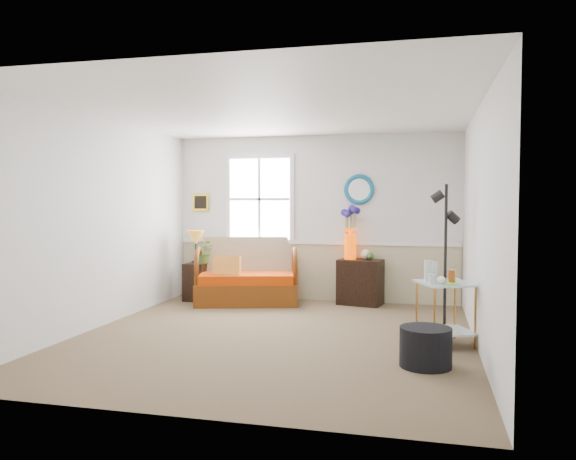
% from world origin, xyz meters
% --- Properties ---
extents(floor, '(4.50, 5.00, 0.01)m').
position_xyz_m(floor, '(0.00, 0.00, 0.00)').
color(floor, brown).
rests_on(floor, ground).
extents(ceiling, '(4.50, 5.00, 0.01)m').
position_xyz_m(ceiling, '(0.00, 0.00, 2.60)').
color(ceiling, white).
rests_on(ceiling, walls).
extents(walls, '(4.51, 5.01, 2.60)m').
position_xyz_m(walls, '(0.00, 0.00, 1.30)').
color(walls, silver).
rests_on(walls, floor).
extents(wainscot, '(4.46, 0.02, 0.90)m').
position_xyz_m(wainscot, '(0.00, 2.48, 0.45)').
color(wainscot, tan).
rests_on(wainscot, walls).
extents(chair_rail, '(4.46, 0.04, 0.06)m').
position_xyz_m(chair_rail, '(0.00, 2.47, 0.92)').
color(chair_rail, white).
rests_on(chair_rail, walls).
extents(window, '(1.14, 0.06, 1.44)m').
position_xyz_m(window, '(-0.90, 2.47, 1.60)').
color(window, white).
rests_on(window, walls).
extents(picture, '(0.28, 0.03, 0.28)m').
position_xyz_m(picture, '(-1.92, 2.48, 1.55)').
color(picture, '#B9951A').
rests_on(picture, walls).
extents(mirror, '(0.47, 0.07, 0.47)m').
position_xyz_m(mirror, '(0.70, 2.48, 1.75)').
color(mirror, teal).
rests_on(mirror, walls).
extents(loveseat, '(1.70, 1.24, 1.00)m').
position_xyz_m(loveseat, '(-0.96, 1.96, 0.50)').
color(loveseat, '#723307').
rests_on(loveseat, floor).
extents(throw_pillow, '(0.42, 0.12, 0.42)m').
position_xyz_m(throw_pillow, '(-1.21, 1.76, 0.54)').
color(throw_pillow, '#BA5C19').
rests_on(throw_pillow, loveseat).
extents(lamp_stand, '(0.34, 0.34, 0.59)m').
position_xyz_m(lamp_stand, '(-1.80, 1.99, 0.29)').
color(lamp_stand, black).
rests_on(lamp_stand, floor).
extents(table_lamp, '(0.29, 0.29, 0.52)m').
position_xyz_m(table_lamp, '(-1.81, 1.99, 0.85)').
color(table_lamp, '#C37F23').
rests_on(table_lamp, lamp_stand).
extents(potted_plant, '(0.33, 0.37, 0.29)m').
position_xyz_m(potted_plant, '(-1.67, 2.02, 0.73)').
color(potted_plant, '#3F732F').
rests_on(potted_plant, lamp_stand).
extents(cabinet, '(0.71, 0.53, 0.68)m').
position_xyz_m(cabinet, '(0.75, 2.26, 0.34)').
color(cabinet, black).
rests_on(cabinet, floor).
extents(flower_vase, '(0.30, 0.30, 0.80)m').
position_xyz_m(flower_vase, '(0.59, 2.31, 1.08)').
color(flower_vase, '#F94800').
rests_on(flower_vase, cabinet).
extents(side_table, '(0.72, 0.72, 0.69)m').
position_xyz_m(side_table, '(1.92, 0.09, 0.35)').
color(side_table, '#A96D29').
rests_on(side_table, floor).
extents(tabletop_items, '(0.51, 0.51, 0.24)m').
position_xyz_m(tabletop_items, '(1.87, 0.07, 0.81)').
color(tabletop_items, silver).
rests_on(tabletop_items, side_table).
extents(floor_lamp, '(0.26, 0.26, 1.77)m').
position_xyz_m(floor_lamp, '(1.93, 0.67, 0.89)').
color(floor_lamp, black).
rests_on(floor_lamp, floor).
extents(ottoman, '(0.55, 0.55, 0.38)m').
position_xyz_m(ottoman, '(1.71, -0.80, 0.19)').
color(ottoman, black).
rests_on(ottoman, floor).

